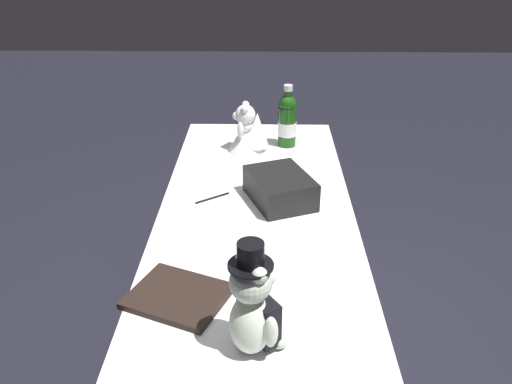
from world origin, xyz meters
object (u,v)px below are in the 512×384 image
(gift_case_black, at_px, (280,188))
(guestbook, at_px, (178,296))
(signing_pen, at_px, (211,198))
(teddy_bear_groom, at_px, (254,308))
(champagne_bottle, at_px, (287,120))
(teddy_bear_bride, at_px, (249,131))

(gift_case_black, distance_m, guestbook, 0.68)
(signing_pen, bearing_deg, teddy_bear_groom, -167.08)
(teddy_bear_groom, distance_m, guestbook, 0.31)
(gift_case_black, xyz_separation_m, guestbook, (-0.60, 0.30, -0.04))
(teddy_bear_groom, height_order, champagne_bottle, teddy_bear_groom)
(teddy_bear_groom, distance_m, teddy_bear_bride, 1.29)
(guestbook, bearing_deg, champagne_bottle, 6.00)
(teddy_bear_bride, height_order, gift_case_black, teddy_bear_bride)
(champagne_bottle, xyz_separation_m, signing_pen, (-0.55, 0.31, -0.12))
(champagne_bottle, distance_m, guestbook, 1.22)
(gift_case_black, height_order, guestbook, gift_case_black)
(gift_case_black, bearing_deg, guestbook, 153.28)
(champagne_bottle, bearing_deg, gift_case_black, 175.46)
(signing_pen, distance_m, guestbook, 0.61)
(gift_case_black, relative_size, guestbook, 1.24)
(teddy_bear_groom, bearing_deg, teddy_bear_bride, 2.31)
(champagne_bottle, height_order, guestbook, champagne_bottle)
(guestbook, bearing_deg, teddy_bear_groom, -107.92)
(champagne_bottle, bearing_deg, teddy_bear_bride, 109.09)
(teddy_bear_groom, height_order, signing_pen, teddy_bear_groom)
(teddy_bear_groom, height_order, teddy_bear_bride, teddy_bear_groom)
(guestbook, bearing_deg, teddy_bear_bride, 13.90)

